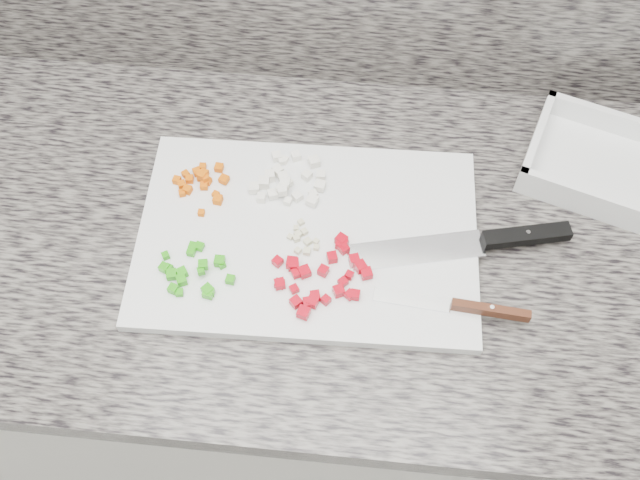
{
  "coord_description": "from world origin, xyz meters",
  "views": [
    {
      "loc": [
        0.08,
        0.9,
        1.78
      ],
      "look_at": [
        0.03,
        1.4,
        0.94
      ],
      "focal_mm": 40.0,
      "sensor_mm": 36.0,
      "label": 1
    }
  ],
  "objects": [
    {
      "name": "carrot_pile",
      "position": [
        -0.16,
        1.49,
        0.92
      ],
      "size": [
        0.08,
        0.09,
        0.02
      ],
      "color": "#D15704",
      "rests_on": "cutting_board"
    },
    {
      "name": "red_pepper_pile",
      "position": [
        0.04,
        1.35,
        0.92
      ],
      "size": [
        0.14,
        0.14,
        0.01
      ],
      "color": "#A90211",
      "rests_on": "cutting_board"
    },
    {
      "name": "onion_pile",
      "position": [
        -0.03,
        1.5,
        0.92
      ],
      "size": [
        0.11,
        0.1,
        0.02
      ],
      "color": "white",
      "rests_on": "cutting_board"
    },
    {
      "name": "chef_knife",
      "position": [
        0.26,
        1.43,
        0.92
      ],
      "size": [
        0.31,
        0.1,
        0.02
      ],
      "rotation": [
        0.0,
        0.0,
        0.23
      ],
      "color": "silver",
      "rests_on": "cutting_board"
    },
    {
      "name": "tray",
      "position": [
        0.44,
        1.58,
        0.92
      ],
      "size": [
        0.28,
        0.24,
        0.05
      ],
      "rotation": [
        0.0,
        0.0,
        -0.32
      ],
      "color": "silver",
      "rests_on": "countertop"
    },
    {
      "name": "cutting_board",
      "position": [
        0.01,
        1.42,
        0.91
      ],
      "size": [
        0.49,
        0.33,
        0.02
      ],
      "primitive_type": "cube",
      "rotation": [
        0.0,
        0.0,
        0.03
      ],
      "color": "silver",
      "rests_on": "countertop"
    },
    {
      "name": "garlic_pile",
      "position": [
        0.0,
        1.41,
        0.92
      ],
      "size": [
        0.05,
        0.06,
        0.01
      ],
      "color": "beige",
      "rests_on": "cutting_board"
    },
    {
      "name": "countertop",
      "position": [
        0.0,
        1.44,
        0.88
      ],
      "size": [
        3.96,
        0.64,
        0.04
      ],
      "primitive_type": "cube",
      "color": "#615D56",
      "rests_on": "cabinet"
    },
    {
      "name": "cabinet",
      "position": [
        0.0,
        1.44,
        0.43
      ],
      "size": [
        3.92,
        0.62,
        0.86
      ],
      "primitive_type": "cube",
      "color": "beige",
      "rests_on": "ground"
    },
    {
      "name": "paring_knife",
      "position": [
        0.24,
        1.32,
        0.92
      ],
      "size": [
        0.21,
        0.03,
        0.02
      ],
      "rotation": [
        0.0,
        0.0,
        -0.08
      ],
      "color": "silver",
      "rests_on": "cutting_board"
    },
    {
      "name": "green_pepper_pile",
      "position": [
        -0.14,
        1.34,
        0.92
      ],
      "size": [
        0.11,
        0.09,
        0.02
      ],
      "color": "#24960D",
      "rests_on": "cutting_board"
    }
  ]
}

